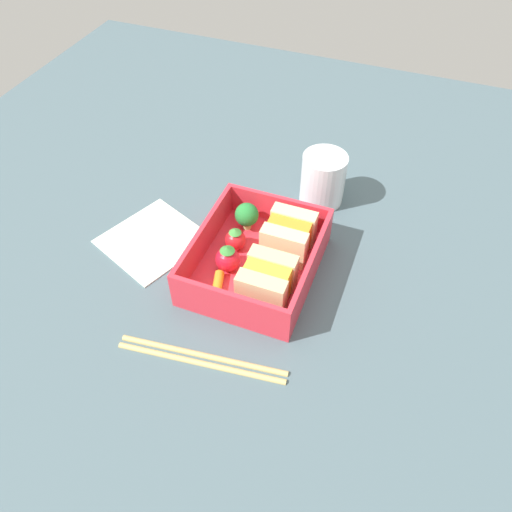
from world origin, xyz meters
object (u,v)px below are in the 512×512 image
at_px(sandwich_left, 289,236).
at_px(drinking_glass, 323,179).
at_px(sandwich_center_left, 267,281).
at_px(chopstick_pair, 202,358).
at_px(folded_napkin, 153,239).
at_px(strawberry_far_left, 235,239).
at_px(strawberry_left, 228,259).
at_px(carrot_stick_far_left, 217,289).
at_px(broccoli_floret, 247,215).

xyz_separation_m(sandwich_left, drinking_glass, (-0.12, 0.01, 0.00)).
bearing_deg(sandwich_center_left, drinking_glass, 177.16).
distance_m(chopstick_pair, folded_napkin, 0.20).
height_order(sandwich_left, drinking_glass, drinking_glass).
relative_size(strawberry_far_left, strawberry_left, 0.90).
xyz_separation_m(strawberry_far_left, folded_napkin, (0.02, -0.12, -0.02)).
bearing_deg(drinking_glass, sandwich_left, -4.67).
height_order(sandwich_center_left, carrot_stick_far_left, sandwich_center_left).
bearing_deg(strawberry_left, chopstick_pair, 9.68).
bearing_deg(strawberry_left, folded_napkin, -98.54).
bearing_deg(strawberry_far_left, carrot_stick_far_left, 5.63).
bearing_deg(sandwich_left, folded_napkin, -77.34).
relative_size(sandwich_left, strawberry_far_left, 1.81).
height_order(sandwich_center_left, drinking_glass, drinking_glass).
height_order(chopstick_pair, drinking_glass, drinking_glass).
relative_size(strawberry_left, carrot_stick_far_left, 0.74).
bearing_deg(sandwich_center_left, strawberry_far_left, -131.80).
bearing_deg(broccoli_floret, chopstick_pair, 7.45).
xyz_separation_m(sandwich_left, carrot_stick_far_left, (0.10, -0.06, -0.02)).
distance_m(carrot_stick_far_left, chopstick_pair, 0.09).
bearing_deg(strawberry_far_left, chopstick_pair, 9.22).
bearing_deg(folded_napkin, strawberry_left, 81.46).
bearing_deg(sandwich_center_left, chopstick_pair, -20.20).
bearing_deg(folded_napkin, strawberry_far_left, 98.81).
xyz_separation_m(sandwich_left, chopstick_pair, (0.18, -0.04, -0.03)).
bearing_deg(chopstick_pair, drinking_glass, 171.07).
xyz_separation_m(broccoli_floret, folded_napkin, (0.06, -0.11, -0.03)).
relative_size(sandwich_center_left, chopstick_pair, 0.31).
height_order(broccoli_floret, folded_napkin, broccoli_floret).
height_order(carrot_stick_far_left, chopstick_pair, carrot_stick_far_left).
relative_size(sandwich_center_left, strawberry_far_left, 1.81).
height_order(carrot_stick_far_left, drinking_glass, drinking_glass).
bearing_deg(strawberry_left, strawberry_far_left, -172.40).
height_order(sandwich_left, broccoli_floret, sandwich_left).
bearing_deg(carrot_stick_far_left, strawberry_far_left, -174.37).
xyz_separation_m(strawberry_left, drinking_glass, (-0.18, 0.07, 0.01)).
relative_size(strawberry_left, folded_napkin, 0.31).
bearing_deg(folded_napkin, sandwich_left, 102.66).
relative_size(sandwich_left, carrot_stick_far_left, 1.20).
distance_m(sandwich_left, chopstick_pair, 0.19).
height_order(sandwich_center_left, chopstick_pair, sandwich_center_left).
relative_size(carrot_stick_far_left, folded_napkin, 0.42).
bearing_deg(strawberry_far_left, sandwich_left, 109.22).
distance_m(sandwich_left, folded_napkin, 0.19).
bearing_deg(folded_napkin, broccoli_floret, 116.92).
bearing_deg(broccoli_floret, strawberry_left, 3.75).
bearing_deg(broccoli_floret, strawberry_far_left, 0.31).
distance_m(sandwich_left, strawberry_left, 0.08).
height_order(strawberry_far_left, strawberry_left, strawberry_left).
relative_size(chopstick_pair, drinking_glass, 2.56).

